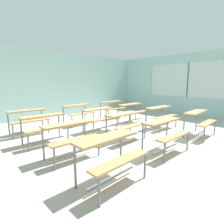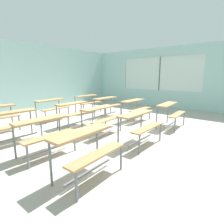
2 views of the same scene
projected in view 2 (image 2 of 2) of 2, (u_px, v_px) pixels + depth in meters
ground at (104, 131)px, 5.25m from camera, size 10.00×9.00×0.05m
wall_back at (27, 78)px, 7.67m from camera, size 10.00×0.12×3.00m
wall_right at (171, 79)px, 8.71m from camera, size 0.12×9.00×3.00m
desk_bench_r0c0 at (87, 144)px, 2.72m from camera, size 1.11×0.61×0.74m
desk_bench_r0c1 at (140, 121)px, 4.08m from camera, size 1.11×0.61×0.74m
desk_bench_r0c2 at (171, 110)px, 5.45m from camera, size 1.13×0.64×0.74m
desk_bench_r1c0 at (44, 128)px, 3.51m from camera, size 1.13×0.64×0.74m
desk_bench_r1c1 at (101, 114)px, 4.81m from camera, size 1.11×0.61×0.74m
desk_bench_r1c2 at (135, 105)px, 6.24m from camera, size 1.13×0.64×0.74m
desk_bench_r2c0 at (15, 119)px, 4.24m from camera, size 1.12×0.64×0.74m
desk_bench_r2c1 at (75, 109)px, 5.59m from camera, size 1.10×0.59×0.74m
desk_bench_r2c2 at (107, 102)px, 6.95m from camera, size 1.11×0.61×0.74m
desk_bench_r3c1 at (52, 105)px, 6.37m from camera, size 1.13×0.64×0.74m
desk_bench_r3c2 at (88, 100)px, 7.73m from camera, size 1.13×0.64×0.74m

